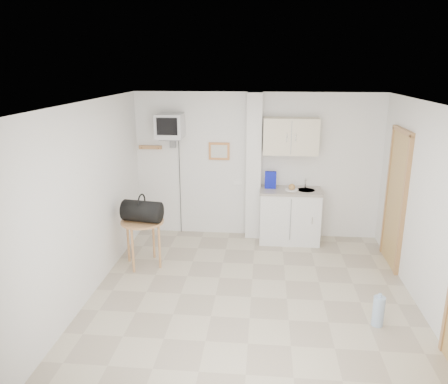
# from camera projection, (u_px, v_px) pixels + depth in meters

# --- Properties ---
(ground) EXTENTS (4.50, 4.50, 0.00)m
(ground) POSITION_uv_depth(u_px,v_px,m) (251.00, 297.00, 5.72)
(ground) COLOR #BAAD93
(ground) RESTS_ON ground
(room_envelope) EXTENTS (4.24, 4.54, 2.55)m
(room_envelope) POSITION_uv_depth(u_px,v_px,m) (273.00, 183.00, 5.35)
(room_envelope) COLOR white
(room_envelope) RESTS_ON ground
(kitchenette) EXTENTS (1.03, 0.58, 2.10)m
(kitchenette) POSITION_uv_depth(u_px,v_px,m) (290.00, 196.00, 7.35)
(kitchenette) COLOR silver
(kitchenette) RESTS_ON ground
(crt_television) EXTENTS (0.44, 0.45, 2.15)m
(crt_television) POSITION_uv_depth(u_px,v_px,m) (170.00, 127.00, 7.24)
(crt_television) COLOR slate
(crt_television) RESTS_ON ground
(round_table) EXTENTS (0.64, 0.64, 0.71)m
(round_table) POSITION_uv_depth(u_px,v_px,m) (143.00, 227.00, 6.48)
(round_table) COLOR #AE794D
(round_table) RESTS_ON ground
(duffel_bag) EXTENTS (0.61, 0.40, 0.42)m
(duffel_bag) POSITION_uv_depth(u_px,v_px,m) (142.00, 211.00, 6.39)
(duffel_bag) COLOR black
(duffel_bag) RESTS_ON round_table
(water_bottle) EXTENTS (0.14, 0.14, 0.41)m
(water_bottle) POSITION_uv_depth(u_px,v_px,m) (378.00, 311.00, 5.05)
(water_bottle) COLOR #97B2D2
(water_bottle) RESTS_ON ground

